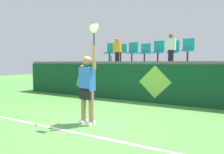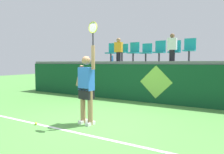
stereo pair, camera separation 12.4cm
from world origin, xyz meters
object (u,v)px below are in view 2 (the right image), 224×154
at_px(stadium_chair_3, 146,51).
at_px(spectator_1, 172,47).
at_px(water_bottle, 112,58).
at_px(stadium_chair_5, 175,50).
at_px(tennis_ball, 36,124).
at_px(stadium_chair_6, 190,48).
at_px(stadium_chair_4, 160,50).
at_px(tennis_player, 86,86).
at_px(spectator_0, 119,49).
at_px(stadium_chair_0, 112,51).
at_px(stadium_chair_1, 123,51).
at_px(stadium_chair_2, 134,51).

height_order(stadium_chair_3, spectator_1, spectator_1).
distance_m(water_bottle, stadium_chair_5, 2.62).
height_order(water_bottle, spectator_1, spectator_1).
xyz_separation_m(tennis_ball, stadium_chair_6, (2.84, 5.02, 2.09)).
bearing_deg(spectator_1, stadium_chair_4, 144.35).
bearing_deg(tennis_player, stadium_chair_5, 74.58).
relative_size(water_bottle, stadium_chair_4, 0.29).
bearing_deg(stadium_chair_6, spectator_0, -171.77).
xyz_separation_m(stadium_chair_0, stadium_chair_1, (0.59, -0.01, -0.01)).
relative_size(stadium_chair_2, spectator_1, 0.81).
xyz_separation_m(tennis_player, spectator_0, (-1.16, 3.91, 1.18)).
bearing_deg(spectator_1, tennis_ball, -116.32).
xyz_separation_m(water_bottle, stadium_chair_6, (3.08, 0.69, 0.38)).
xyz_separation_m(tennis_ball, spectator_0, (-0.08, 4.60, 2.13)).
xyz_separation_m(stadium_chair_1, stadium_chair_6, (2.92, 0.01, 0.03)).
relative_size(stadium_chair_2, stadium_chair_5, 1.02).
height_order(water_bottle, stadium_chair_3, stadium_chair_3).
distance_m(stadium_chair_3, spectator_0, 1.23).
distance_m(stadium_chair_2, spectator_1, 1.85).
bearing_deg(stadium_chair_0, stadium_chair_4, 0.07).
height_order(tennis_ball, stadium_chair_4, stadium_chair_4).
relative_size(stadium_chair_6, spectator_1, 0.85).
xyz_separation_m(stadium_chair_6, spectator_1, (-0.57, -0.44, 0.05)).
bearing_deg(stadium_chair_2, stadium_chair_3, -0.55).
xyz_separation_m(stadium_chair_5, stadium_chair_6, (0.57, -0.00, 0.04)).
bearing_deg(tennis_player, stadium_chair_1, 104.97).
relative_size(stadium_chair_1, stadium_chair_2, 0.94).
distance_m(stadium_chair_2, spectator_0, 0.70).
height_order(tennis_player, water_bottle, tennis_player).
relative_size(tennis_player, stadium_chair_3, 3.26).
bearing_deg(stadium_chair_4, spectator_1, -35.65).
xyz_separation_m(stadium_chair_0, stadium_chair_3, (1.74, -0.01, -0.05)).
height_order(stadium_chair_4, spectator_0, spectator_0).
bearing_deg(stadium_chair_4, stadium_chair_1, -179.58).
relative_size(stadium_chair_2, stadium_chair_4, 0.98).
bearing_deg(stadium_chair_5, stadium_chair_4, 179.77).
relative_size(stadium_chair_1, stadium_chair_4, 0.93).
relative_size(water_bottle, stadium_chair_0, 0.29).
height_order(tennis_ball, water_bottle, water_bottle).
distance_m(stadium_chair_1, stadium_chair_2, 0.55).
distance_m(tennis_ball, stadium_chair_4, 5.68).
relative_size(stadium_chair_1, spectator_0, 0.78).
bearing_deg(spectator_0, stadium_chair_0, 144.47).
relative_size(tennis_ball, spectator_1, 0.06).
relative_size(stadium_chair_5, spectator_0, 0.82).
xyz_separation_m(stadium_chair_2, stadium_chair_5, (1.79, -0.00, -0.01)).
relative_size(tennis_player, water_bottle, 10.14).
bearing_deg(stadium_chair_5, stadium_chair_3, -179.75).
height_order(stadium_chair_1, spectator_0, spectator_0).
height_order(stadium_chair_6, spectator_0, spectator_0).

